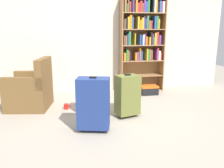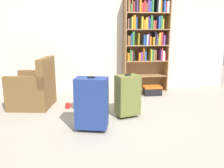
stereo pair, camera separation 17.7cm
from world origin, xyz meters
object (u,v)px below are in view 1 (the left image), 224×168
Objects in this scene: suitcase_olive at (127,95)px; armchair at (31,91)px; suitcase_silver at (94,95)px; bookshelf at (142,37)px; storage_box at (149,90)px; mug at (66,106)px; suitcase_navy_blue at (93,103)px.

armchair is at bearing 154.42° from suitcase_olive.
armchair is at bearing 154.02° from suitcase_silver.
bookshelf is at bearing 47.25° from suitcase_silver.
armchair reaches higher than suitcase_silver.
bookshelf is 5.45× the size of storage_box.
suitcase_navy_blue reaches higher than mug.
mug is at bearing 110.89° from suitcase_navy_blue.
suitcase_olive is at bearing 36.07° from suitcase_navy_blue.
bookshelf is 1.19m from storage_box.
mug is 0.17× the size of suitcase_olive.
bookshelf reaches higher than suitcase_silver.
suitcase_navy_blue is at bearing -123.45° from bookshelf.
suitcase_navy_blue is at bearing -69.11° from mug.
suitcase_silver reaches higher than storage_box.
armchair reaches higher than mug.
suitcase_navy_blue is (0.38, -0.99, 0.35)m from mug.
armchair is at bearing 129.63° from suitcase_navy_blue.
suitcase_olive reaches higher than storage_box.
bookshelf is 2.62m from armchair.
armchair is 1.17× the size of suitcase_navy_blue.
bookshelf is at bearing 65.04° from suitcase_olive.
armchair is (-2.32, -0.82, -0.91)m from bookshelf.
suitcase_olive reaches higher than suitcase_silver.
suitcase_olive is 0.56m from suitcase_silver.
suitcase_olive is at bearing -114.96° from bookshelf.
suitcase_silver is at bearing -34.84° from mug.
suitcase_silver is at bearing -143.78° from storage_box.
suitcase_silver is at bearing -132.75° from bookshelf.
suitcase_silver is (1.07, -0.52, 0.01)m from armchair.
bookshelf is 2.55m from suitcase_navy_blue.
suitcase_navy_blue is (-1.33, -2.01, -0.82)m from bookshelf.
armchair is at bearing -169.61° from storage_box.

